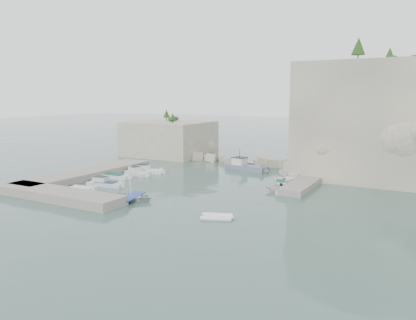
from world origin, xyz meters
The scene contains 22 objects.
ground centered at (0.00, 0.00, 0.00)m, with size 400.00×400.00×0.00m, color #406059.
cliff_east centered at (23.00, 23.00, 8.50)m, with size 26.00×22.00×17.00m, color beige.
cliff_terrace centered at (13.00, 18.00, 1.25)m, with size 8.00×10.00×2.50m, color beige.
outcrop_west centered at (-20.00, 25.00, 3.50)m, with size 16.00×14.00×7.00m, color beige.
quay_west centered at (-17.00, -1.00, 0.55)m, with size 5.00×24.00×1.10m, color #9E9689.
quay_south centered at (-10.00, -12.50, 0.55)m, with size 18.00×4.00×1.10m, color #9E9689.
ledge_east centered at (13.50, 10.00, 0.40)m, with size 3.00×16.00×0.80m, color #9E9689.
breakwater centered at (-1.00, 22.00, 0.70)m, with size 28.00×3.00×1.40m, color beige.
motorboat_a centered at (-11.38, 6.46, 0.00)m, with size 6.05×1.80×1.40m, color white, non-canonical shape.
motorboat_b centered at (-11.54, 4.14, 0.00)m, with size 5.33×1.74×1.40m, color silver, non-canonical shape.
motorboat_c centered at (-12.98, 0.66, 0.00)m, with size 5.64×2.05×0.70m, color silver, non-canonical shape.
motorboat_d centered at (-10.16, -4.34, 0.00)m, with size 5.80×1.73×1.40m, color silver, non-canonical shape.
motorboat_e centered at (-10.79, -8.07, 0.00)m, with size 3.89×1.59×0.70m, color silver, non-canonical shape.
rowboat centered at (-2.19, -8.66, 0.00)m, with size 3.85×5.39×1.12m, color silver.
inflatable_dinghy centered at (10.10, -10.22, 0.00)m, with size 3.35×1.62×0.44m, color white, non-canonical shape.
tender_east_a centered at (11.27, 3.89, 0.00)m, with size 2.45×2.84×1.50m, color white.
tender_east_b centered at (10.31, 8.13, 0.00)m, with size 4.18×1.42×0.70m, color silver, non-canonical shape.
tender_east_c centered at (11.04, 12.01, 0.00)m, with size 5.00×1.62×0.70m, color silver, non-canonical shape.
tender_east_d centered at (10.16, 12.59, 0.00)m, with size 1.47×3.90×1.51m, color white.
work_boat centered at (1.57, 16.38, 0.00)m, with size 7.95×2.35×2.20m, color slate, non-canonical shape.
rowboat_mast centered at (-2.19, -8.66, 2.66)m, with size 0.10×0.10×4.20m, color white.
vegetation centered at (17.83, 24.40, 17.93)m, with size 53.48×13.88×13.40m.
Camera 1 is at (28.46, -44.68, 11.95)m, focal length 35.00 mm.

